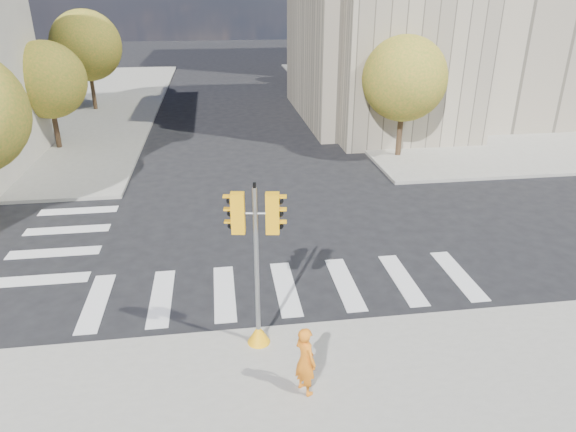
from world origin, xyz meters
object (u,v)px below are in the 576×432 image
object	(u,v)px
lamp_far	(334,37)
traffic_signal	(257,281)
photographer	(305,360)
lamp_near	(389,58)

from	to	relation	value
lamp_far	traffic_signal	bearing A→B (deg)	-105.63
traffic_signal	photographer	distance (m)	2.20
lamp_far	photographer	size ratio (longest dim) A/B	5.01
traffic_signal	lamp_far	bearing A→B (deg)	83.07
lamp_near	photographer	distance (m)	22.32
lamp_near	lamp_far	world-z (taller)	same
lamp_far	traffic_signal	distance (m)	33.96
lamp_near	lamp_far	xyz separation A→B (m)	(0.00, 14.00, 0.00)
lamp_near	lamp_far	distance (m)	14.00
photographer	lamp_near	bearing A→B (deg)	-50.88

